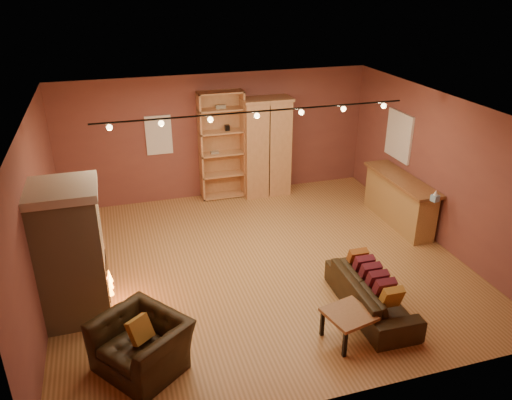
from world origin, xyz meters
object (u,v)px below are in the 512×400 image
object	(u,v)px
armoire	(266,147)
bar_counter	(399,200)
bookcase	(221,144)
coffee_table	(349,317)
loveseat	(372,288)
armchair	(141,337)
fireplace	(72,253)

from	to	relation	value
armoire	bar_counter	bearing A→B (deg)	-46.41
bookcase	coffee_table	distance (m)	5.53
bar_counter	loveseat	size ratio (longest dim) A/B	1.10
armchair	coffee_table	world-z (taller)	armchair
bookcase	armchair	distance (m)	5.68
bookcase	bar_counter	size ratio (longest dim) A/B	1.17
bar_counter	loveseat	world-z (taller)	bar_counter
bar_counter	coffee_table	world-z (taller)	bar_counter
bookcase	loveseat	world-z (taller)	bookcase
fireplace	armchair	size ratio (longest dim) A/B	1.62
fireplace	loveseat	world-z (taller)	fireplace
armoire	armchair	bearing A→B (deg)	-123.45
armchair	loveseat	bearing A→B (deg)	57.36
armoire	loveseat	distance (m)	4.80
armoire	armchair	world-z (taller)	armoire
bar_counter	bookcase	bearing A→B (deg)	142.53
fireplace	bookcase	world-z (taller)	bookcase
armoire	coffee_table	size ratio (longest dim) A/B	3.12
bookcase	armoire	world-z (taller)	bookcase
fireplace	bar_counter	distance (m)	6.40
bar_counter	armoire	bearing A→B (deg)	133.59
bar_counter	coffee_table	distance (m)	4.01
coffee_table	armoire	bearing A→B (deg)	84.77
fireplace	armoire	size ratio (longest dim) A/B	0.94
bookcase	armchair	size ratio (longest dim) A/B	1.87
bar_counter	armchair	world-z (taller)	bar_counter
bookcase	armchair	world-z (taller)	bookcase
coffee_table	bar_counter	bearing A→B (deg)	48.97
fireplace	armoire	bearing A→B (deg)	41.02
armoire	coffee_table	bearing A→B (deg)	-95.23
bookcase	coffee_table	xyz separation A→B (m)	(0.52, -5.43, -0.85)
loveseat	coffee_table	distance (m)	0.85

